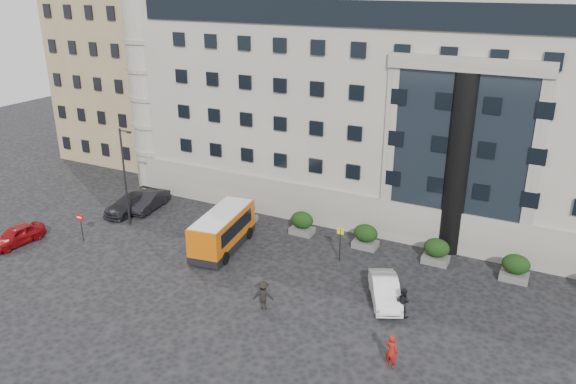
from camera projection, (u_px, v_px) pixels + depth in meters
name	position (u px, v px, depth m)	size (l,w,h in m)	color
ground	(236.00, 274.00, 37.89)	(120.00, 120.00, 0.00)	black
civic_building	(420.00, 93.00, 50.33)	(44.00, 24.00, 18.00)	gray
entrance_column	(458.00, 166.00, 38.96)	(1.80, 1.80, 13.00)	black
apartment_near	(144.00, 63.00, 61.14)	(14.00, 14.00, 20.00)	#8F7653
apartment_far	(214.00, 37.00, 76.99)	(13.00, 13.00, 22.00)	#81604B
hedge_a	(245.00, 211.00, 45.74)	(1.80, 1.26, 1.84)	#555452
hedge_b	(302.00, 223.00, 43.51)	(1.80, 1.26, 1.84)	#555452
hedge_c	(366.00, 236.00, 41.29)	(1.80, 1.26, 1.84)	#555452
hedge_d	(436.00, 251.00, 39.07)	(1.80, 1.26, 1.84)	#555452
hedge_e	(516.00, 267.00, 36.84)	(1.80, 1.26, 1.84)	#555452
street_lamp	(125.00, 174.00, 43.91)	(1.16, 0.18, 8.00)	#262628
bus_stop_sign	(340.00, 239.00, 39.06)	(0.50, 0.08, 2.52)	#262628
no_entry_sign	(80.00, 221.00, 41.99)	(0.64, 0.16, 2.32)	#262628
minibus	(223.00, 229.00, 40.92)	(3.30, 7.02, 2.82)	#BF5308
red_truck	(191.00, 149.00, 59.97)	(2.93, 5.62, 2.93)	maroon
parked_car_a	(17.00, 235.00, 41.90)	(1.69, 4.20, 1.43)	maroon
parked_car_b	(149.00, 201.00, 48.21)	(1.57, 4.52, 1.49)	black
parked_car_c	(130.00, 204.00, 47.66)	(2.07, 5.10, 1.48)	black
parked_car_d	(174.00, 173.00, 55.22)	(2.41, 5.24, 1.46)	black
white_taxi	(385.00, 291.00, 34.48)	(1.59, 4.57, 1.51)	white
pedestrian_a	(391.00, 351.00, 28.60)	(0.69, 0.45, 1.89)	maroon
pedestrian_b	(403.00, 302.00, 32.93)	(0.90, 0.70, 1.84)	black
pedestrian_c	(263.00, 295.00, 33.64)	(1.20, 0.69, 1.85)	black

